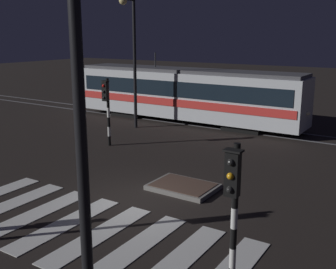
{
  "coord_description": "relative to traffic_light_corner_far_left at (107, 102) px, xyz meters",
  "views": [
    {
      "loc": [
        7.71,
        -9.96,
        5.27
      ],
      "look_at": [
        -0.91,
        3.33,
        1.4
      ],
      "focal_mm": 44.04,
      "sensor_mm": 36.0,
      "label": 1
    }
  ],
  "objects": [
    {
      "name": "rail_far",
      "position": [
        5.2,
        7.63,
        -2.13
      ],
      "size": [
        80.0,
        0.12,
        0.03
      ],
      "primitive_type": "cube",
      "color": "#59595E",
      "rests_on": "ground"
    },
    {
      "name": "traffic_light_corner_near_right",
      "position": [
        9.8,
        -7.38,
        -0.05
      ],
      "size": [
        0.36,
        0.42,
        3.19
      ],
      "color": "black",
      "rests_on": "ground"
    },
    {
      "name": "ground_plane",
      "position": [
        5.2,
        -4.62,
        -2.15
      ],
      "size": [
        120.0,
        120.0,
        0.0
      ],
      "primitive_type": "plane",
      "color": "black"
    },
    {
      "name": "tram",
      "position": [
        0.22,
        6.91,
        -0.4
      ],
      "size": [
        14.82,
        2.58,
        4.15
      ],
      "color": "silver",
      "rests_on": "ground"
    },
    {
      "name": "street_lamp_near_kerb",
      "position": [
        8.67,
        -10.65,
        2.14
      ],
      "size": [
        0.44,
        1.21,
        6.69
      ],
      "color": "black",
      "rests_on": "ground"
    },
    {
      "name": "street_lamp_trackside_left",
      "position": [
        -1.34,
        3.72,
        2.41
      ],
      "size": [
        0.44,
        1.21,
        7.19
      ],
      "color": "black",
      "rests_on": "ground"
    },
    {
      "name": "rail_near",
      "position": [
        5.2,
        6.2,
        -2.13
      ],
      "size": [
        80.0,
        0.12,
        0.03
      ],
      "primitive_type": "cube",
      "color": "#59595E",
      "rests_on": "ground"
    },
    {
      "name": "traffic_island",
      "position": [
        5.99,
        -2.95,
        -2.06
      ],
      "size": [
        2.24,
        1.63,
        0.18
      ],
      "color": "slate",
      "rests_on": "ground"
    },
    {
      "name": "traffic_light_corner_far_left",
      "position": [
        0.0,
        0.0,
        0.0
      ],
      "size": [
        0.36,
        0.42,
        3.26
      ],
      "color": "black",
      "rests_on": "ground"
    },
    {
      "name": "crosswalk_zebra",
      "position": [
        5.2,
        -7.09,
        -2.14
      ],
      "size": [
        9.47,
        4.01,
        0.02
      ],
      "color": "silver",
      "rests_on": "ground"
    }
  ]
}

